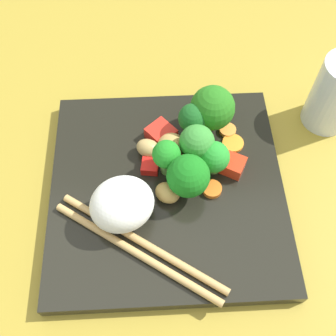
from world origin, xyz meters
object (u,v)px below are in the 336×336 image
at_px(square_plate, 167,189).
at_px(broccoli_floret_2, 193,119).
at_px(chopstick_pair, 139,247).
at_px(drinking_glass, 336,94).
at_px(rice_mound, 122,204).
at_px(carrot_slice_0, 233,143).

bearing_deg(square_plate, broccoli_floret_2, -114.93).
xyz_separation_m(chopstick_pair, drinking_glass, (-0.25, -0.19, 0.03)).
xyz_separation_m(square_plate, broccoli_floret_2, (-0.03, -0.07, 0.04)).
distance_m(chopstick_pair, drinking_glass, 0.32).
distance_m(square_plate, rice_mound, 0.07).
distance_m(square_plate, carrot_slice_0, 0.10).
bearing_deg(carrot_slice_0, square_plate, 33.81).
height_order(chopstick_pair, drinking_glass, drinking_glass).
bearing_deg(chopstick_pair, rice_mound, 145.53).
xyz_separation_m(broccoli_floret_2, carrot_slice_0, (-0.05, 0.02, -0.03)).
distance_m(rice_mound, carrot_slice_0, 0.17).
distance_m(rice_mound, drinking_glass, 0.31).
xyz_separation_m(carrot_slice_0, drinking_glass, (-0.13, -0.05, 0.03)).
distance_m(broccoli_floret_2, drinking_glass, 0.19).
relative_size(chopstick_pair, drinking_glass, 1.87).
bearing_deg(drinking_glass, square_plate, 26.31).
relative_size(square_plate, chopstick_pair, 1.46).
bearing_deg(broccoli_floret_2, drinking_glass, -169.02).
distance_m(rice_mound, broccoli_floret_2, 0.14).
height_order(square_plate, carrot_slice_0, carrot_slice_0).
xyz_separation_m(broccoli_floret_2, chopstick_pair, (0.07, 0.15, -0.03)).
height_order(carrot_slice_0, chopstick_pair, chopstick_pair).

